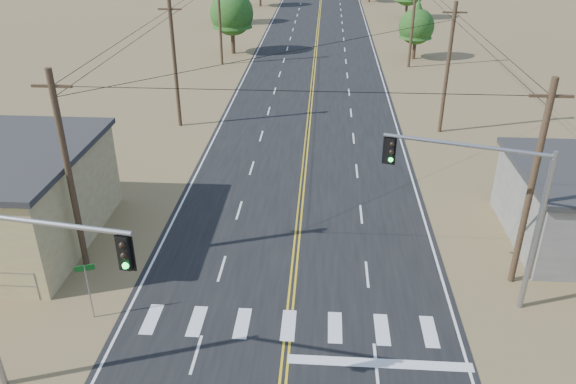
{
  "coord_description": "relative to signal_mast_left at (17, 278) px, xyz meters",
  "views": [
    {
      "loc": [
        1.24,
        -10.82,
        16.16
      ],
      "look_at": [
        -0.41,
        13.79,
        3.5
      ],
      "focal_mm": 35.0,
      "sensor_mm": 36.0,
      "label": 1
    }
  ],
  "objects": [
    {
      "name": "signal_mast_right",
      "position": [
        17.11,
        6.84,
        -0.02
      ],
      "size": [
        6.64,
        2.12,
        7.59
      ],
      "rotation": [
        0.0,
        0.0,
        -0.28
      ],
      "color": "gray",
      "rests_on": "ground"
    },
    {
      "name": "utility_pole_right_near",
      "position": [
        19.2,
        8.29,
        -0.08
      ],
      "size": [
        1.8,
        0.3,
        10.0
      ],
      "color": "#4C3826",
      "rests_on": "ground"
    },
    {
      "name": "street_sign",
      "position": [
        0.13,
        4.29,
        -3.37
      ],
      "size": [
        0.77,
        0.31,
        2.74
      ],
      "rotation": [
        0.0,
        0.0,
        0.36
      ],
      "color": "gray",
      "rests_on": "ground"
    },
    {
      "name": "utility_pole_right_mid",
      "position": [
        19.2,
        28.29,
        -0.08
      ],
      "size": [
        1.8,
        0.3,
        10.0
      ],
      "color": "#4C3826",
      "rests_on": "ground"
    },
    {
      "name": "tree_right_near",
      "position": [
        20.24,
        52.2,
        -1.08
      ],
      "size": [
        4.05,
        4.05,
        6.74
      ],
      "color": "#3F2D1E",
      "rests_on": "ground"
    },
    {
      "name": "road",
      "position": [
        8.7,
        26.29,
        -5.19
      ],
      "size": [
        15.0,
        200.0,
        0.02
      ],
      "primitive_type": "cube",
      "color": "black",
      "rests_on": "ground"
    },
    {
      "name": "utility_pole_left_far",
      "position": [
        -1.8,
        48.29,
        -0.08
      ],
      "size": [
        1.8,
        0.3,
        10.0
      ],
      "color": "#4C3826",
      "rests_on": "ground"
    },
    {
      "name": "tree_left_near",
      "position": [
        -1.29,
        53.47,
        0.04
      ],
      "size": [
        5.14,
        5.14,
        8.57
      ],
      "color": "#3F2D1E",
      "rests_on": "ground"
    },
    {
      "name": "utility_pole_left_near",
      "position": [
        -1.8,
        8.29,
        -0.08
      ],
      "size": [
        1.8,
        0.3,
        10.0
      ],
      "color": "#4C3826",
      "rests_on": "ground"
    },
    {
      "name": "utility_pole_right_far",
      "position": [
        19.2,
        48.29,
        -0.08
      ],
      "size": [
        1.8,
        0.3,
        10.0
      ],
      "color": "#4C3826",
      "rests_on": "ground"
    },
    {
      "name": "utility_pole_left_mid",
      "position": [
        -1.8,
        28.29,
        -0.08
      ],
      "size": [
        1.8,
        0.3,
        10.0
      ],
      "color": "#4C3826",
      "rests_on": "ground"
    },
    {
      "name": "signal_mast_left",
      "position": [
        0.0,
        0.0,
        0.0
      ],
      "size": [
        6.32,
        1.33,
        7.69
      ],
      "rotation": [
        0.0,
        0.0,
        -0.15
      ],
      "color": "gray",
      "rests_on": "ground"
    }
  ]
}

